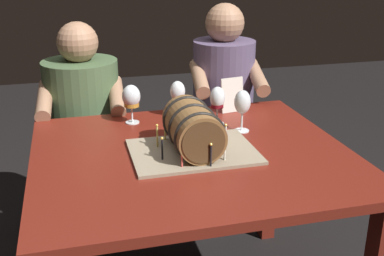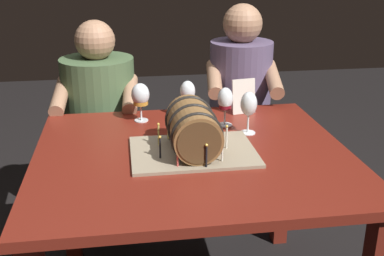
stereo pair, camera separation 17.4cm
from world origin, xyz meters
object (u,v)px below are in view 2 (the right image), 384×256
at_px(dining_table, 193,178).
at_px(menu_card, 244,96).
at_px(wine_glass_white, 188,93).
at_px(person_seated_left, 102,135).
at_px(wine_glass_red, 225,101).
at_px(person_seated_right, 239,125).
at_px(wine_glass_amber, 140,96).
at_px(wine_glass_empty, 249,105).
at_px(barrel_cake, 192,132).

distance_m(dining_table, menu_card, 0.54).
xyz_separation_m(wine_glass_white, person_seated_left, (-0.41, 0.35, -0.31)).
bearing_deg(wine_glass_red, wine_glass_white, 133.84).
height_order(person_seated_left, person_seated_right, person_seated_right).
xyz_separation_m(wine_glass_amber, person_seated_right, (0.54, 0.38, -0.31)).
distance_m(wine_glass_amber, wine_glass_red, 0.37).
xyz_separation_m(dining_table, wine_glass_red, (0.18, 0.26, 0.22)).
distance_m(person_seated_left, person_seated_right, 0.74).
bearing_deg(menu_card, person_seated_left, 143.55).
relative_size(dining_table, person_seated_right, 0.98).
bearing_deg(wine_glass_empty, wine_glass_red, 125.64).
xyz_separation_m(wine_glass_amber, person_seated_left, (-0.20, 0.38, -0.32)).
xyz_separation_m(wine_glass_empty, person_seated_left, (-0.62, 0.60, -0.33)).
xyz_separation_m(barrel_cake, wine_glass_amber, (-0.17, 0.38, 0.03)).
bearing_deg(wine_glass_empty, person_seated_right, 78.98).
bearing_deg(person_seated_left, barrel_cake, -64.46).
bearing_deg(menu_card, wine_glass_amber, 175.26).
bearing_deg(wine_glass_white, dining_table, -95.46).
bearing_deg(wine_glass_red, dining_table, -124.43).
distance_m(barrel_cake, person_seated_left, 0.90).
bearing_deg(barrel_cake, person_seated_right, 64.01).
bearing_deg(wine_glass_white, person_seated_right, 46.43).
relative_size(wine_glass_empty, person_seated_left, 0.16).
bearing_deg(barrel_cake, wine_glass_empty, 33.29).
xyz_separation_m(dining_table, wine_glass_amber, (-0.17, 0.37, 0.22)).
xyz_separation_m(wine_glass_empty, person_seated_right, (0.12, 0.60, -0.31)).
bearing_deg(person_seated_left, wine_glass_amber, -62.64).
distance_m(wine_glass_empty, menu_card, 0.26).
xyz_separation_m(wine_glass_white, person_seated_right, (0.33, 0.35, -0.30)).
height_order(wine_glass_empty, wine_glass_red, wine_glass_empty).
height_order(barrel_cake, menu_card, barrel_cake).
height_order(barrel_cake, person_seated_left, person_seated_left).
height_order(wine_glass_amber, person_seated_left, person_seated_left).
xyz_separation_m(barrel_cake, person_seated_left, (-0.37, 0.76, -0.29)).
bearing_deg(person_seated_right, dining_table, -116.09).
bearing_deg(menu_card, dining_table, -135.20).
height_order(dining_table, wine_glass_empty, wine_glass_empty).
height_order(barrel_cake, wine_glass_amber, barrel_cake).
height_order(wine_glass_white, person_seated_left, person_seated_left).
height_order(dining_table, wine_glass_red, wine_glass_red).
xyz_separation_m(barrel_cake, wine_glass_white, (0.04, 0.42, 0.02)).
bearing_deg(dining_table, menu_card, 53.94).
relative_size(wine_glass_empty, wine_glass_red, 1.05).
xyz_separation_m(wine_glass_red, menu_card, (0.12, 0.15, -0.03)).
bearing_deg(dining_table, barrel_cake, -108.93).
bearing_deg(dining_table, person_seated_right, 63.91).
distance_m(dining_table, wine_glass_empty, 0.38).
bearing_deg(barrel_cake, wine_glass_red, 56.14).
bearing_deg(person_seated_left, person_seated_right, -0.01).
bearing_deg(person_seated_right, wine_glass_white, -133.57).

